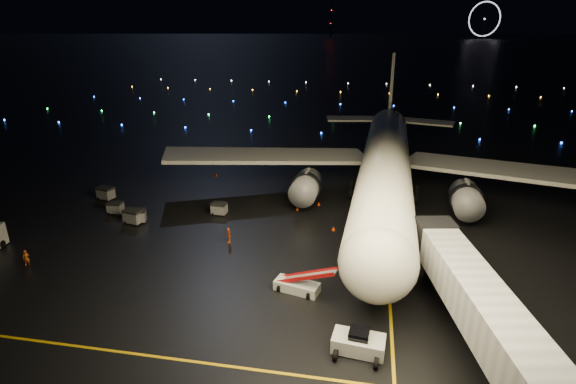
% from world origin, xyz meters
% --- Properties ---
extents(ground, '(2000.00, 2000.00, 0.00)m').
position_xyz_m(ground, '(0.00, 300.00, 0.00)').
color(ground, black).
rests_on(ground, ground).
extents(lane_centre, '(0.25, 80.00, 0.02)m').
position_xyz_m(lane_centre, '(12.00, 15.00, 0.01)').
color(lane_centre, '#D6A909').
rests_on(lane_centre, ground).
extents(lane_cross, '(60.00, 0.25, 0.02)m').
position_xyz_m(lane_cross, '(-5.00, -10.00, 0.01)').
color(lane_cross, '#D6A909').
rests_on(lane_cross, ground).
extents(airliner, '(64.74, 61.77, 17.63)m').
position_xyz_m(airliner, '(11.89, 26.43, 8.82)').
color(airliner, silver).
rests_on(airliner, ground).
extents(pushback_tug, '(4.00, 2.40, 1.81)m').
position_xyz_m(pushback_tug, '(9.49, -6.80, 0.91)').
color(pushback_tug, silver).
rests_on(pushback_tug, ground).
extents(belt_loader, '(6.12, 3.00, 2.87)m').
position_xyz_m(belt_loader, '(3.78, 0.29, 1.43)').
color(belt_loader, silver).
rests_on(belt_loader, ground).
extents(crew_a, '(0.71, 0.63, 1.63)m').
position_xyz_m(crew_a, '(-23.46, 0.03, 0.82)').
color(crew_a, orange).
rests_on(crew_a, ground).
extents(crew_c, '(0.94, 1.12, 1.80)m').
position_xyz_m(crew_c, '(-5.11, 8.35, 0.90)').
color(crew_c, orange).
rests_on(crew_c, ground).
extents(safety_cone_0, '(0.56, 0.56, 0.49)m').
position_xyz_m(safety_cone_0, '(5.98, 13.53, 0.24)').
color(safety_cone_0, '#FF3800').
rests_on(safety_cone_0, ground).
extents(safety_cone_1, '(0.52, 0.52, 0.48)m').
position_xyz_m(safety_cone_1, '(3.41, 20.82, 0.24)').
color(safety_cone_1, '#FF3800').
rests_on(safety_cone_1, ground).
extents(safety_cone_2, '(0.51, 0.51, 0.47)m').
position_xyz_m(safety_cone_2, '(0.86, 18.65, 0.23)').
color(safety_cone_2, '#FF3800').
rests_on(safety_cone_2, ground).
extents(safety_cone_3, '(0.58, 0.58, 0.54)m').
position_xyz_m(safety_cone_3, '(-13.89, 30.00, 0.27)').
color(safety_cone_3, '#FF3800').
rests_on(safety_cone_3, ground).
extents(ferris_wheel, '(49.33, 16.80, 52.00)m').
position_xyz_m(ferris_wheel, '(170.00, 720.00, 26.00)').
color(ferris_wheel, black).
rests_on(ferris_wheel, ground).
extents(radio_mast, '(1.80, 1.80, 64.00)m').
position_xyz_m(radio_mast, '(-60.00, 740.00, 32.00)').
color(radio_mast, black).
rests_on(radio_mast, ground).
extents(taxiway_lights, '(164.00, 92.00, 0.36)m').
position_xyz_m(taxiway_lights, '(0.00, 106.00, 0.18)').
color(taxiway_lights, black).
rests_on(taxiway_lights, ground).
extents(baggage_cart_0, '(1.89, 1.37, 1.56)m').
position_xyz_m(baggage_cart_0, '(-8.62, 15.61, 0.78)').
color(baggage_cart_0, gray).
rests_on(baggage_cart_0, ground).
extents(baggage_cart_1, '(2.29, 1.94, 1.65)m').
position_xyz_m(baggage_cart_1, '(-17.58, 11.53, 0.83)').
color(baggage_cart_1, gray).
rests_on(baggage_cart_1, ground).
extents(baggage_cart_2, '(1.83, 1.32, 1.51)m').
position_xyz_m(baggage_cart_2, '(-21.64, 13.58, 0.76)').
color(baggage_cart_2, gray).
rests_on(baggage_cart_2, ground).
extents(baggage_cart_3, '(2.32, 1.83, 1.77)m').
position_xyz_m(baggage_cart_3, '(-17.92, 11.22, 0.88)').
color(baggage_cart_3, gray).
rests_on(baggage_cart_3, ground).
extents(baggage_cart_4, '(2.37, 1.92, 1.76)m').
position_xyz_m(baggage_cart_4, '(-25.53, 17.82, 0.88)').
color(baggage_cart_4, gray).
rests_on(baggage_cart_4, ground).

